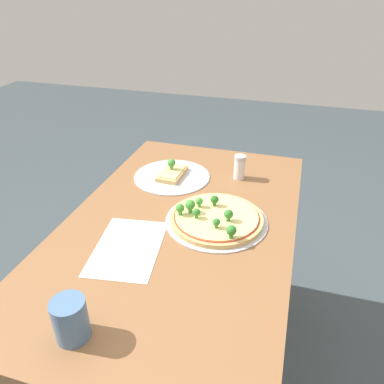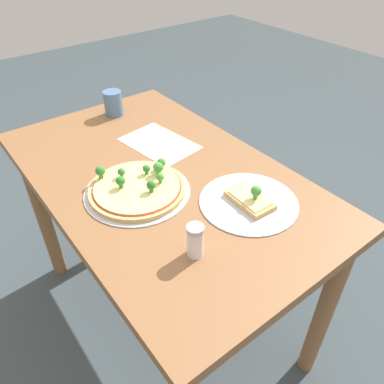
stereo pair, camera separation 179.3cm
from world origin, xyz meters
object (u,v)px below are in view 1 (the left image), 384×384
Objects in this scene: pizza_tray_whole at (216,218)px; condiment_shaker at (240,167)px; dining_table at (180,252)px; drinking_cup at (71,320)px; pizza_tray_slice at (172,175)px.

condiment_shaker is at bearing 176.66° from pizza_tray_whole.
pizza_tray_whole is at bearing 109.32° from dining_table.
dining_table is 11.79× the size of drinking_cup.
pizza_tray_whole is 0.55m from drinking_cup.
dining_table is 0.41m from condiment_shaker.
condiment_shaker is (-0.06, 0.25, 0.04)m from pizza_tray_slice.
pizza_tray_whole reaches higher than dining_table.
condiment_shaker is (-0.35, 0.13, 0.17)m from dining_table.
dining_table is 0.18m from pizza_tray_whole.
drinking_cup is (0.51, -0.20, 0.04)m from pizza_tray_whole.
dining_table is at bearing 23.32° from pizza_tray_slice.
dining_table is at bearing -70.68° from pizza_tray_whole.
drinking_cup reaches higher than pizza_tray_slice.
drinking_cup is at bearing -10.35° from dining_table.
drinking_cup is 1.07× the size of condiment_shaker.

